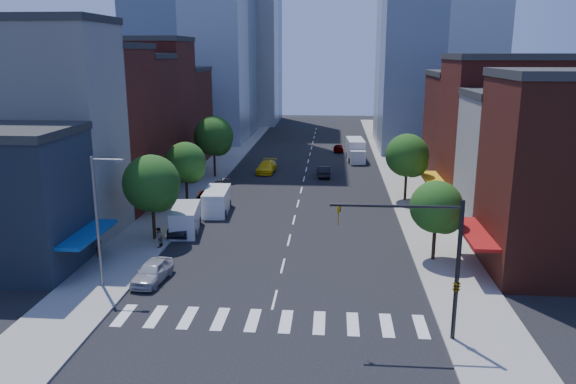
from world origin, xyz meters
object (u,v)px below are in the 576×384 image
box_truck (356,151)px  pedestrian_far (158,237)px  parked_car_front (152,272)px  parked_car_second (184,225)px  parked_car_rear (219,188)px  traffic_car_far (338,148)px  cargo_van_near (185,220)px  cargo_van_far (217,201)px  taxi (267,167)px  parked_car_third (207,199)px  traffic_car_oncoming (324,171)px  pedestrian_near (99,245)px

box_truck → pedestrian_far: box_truck is taller
parked_car_front → parked_car_second: parked_car_second is taller
parked_car_rear → pedestrian_far: (-1.20, -18.64, 0.30)m
traffic_car_far → cargo_van_near: bearing=69.3°
parked_car_second → box_truck: bearing=65.5°
parked_car_second → traffic_car_far: (14.00, 43.20, -0.18)m
cargo_van_far → taxi: 19.83m
parked_car_front → box_truck: box_truck is taller
parked_car_second → parked_car_third: bearing=90.0°
parked_car_second → traffic_car_oncoming: (11.96, 24.39, -0.11)m
cargo_van_far → parked_car_front: bearing=-96.5°
parked_car_second → pedestrian_near: bearing=-126.9°
traffic_car_oncoming → pedestrian_near: size_ratio=2.26×
cargo_van_far → box_truck: bearing=59.6°
parked_car_second → pedestrian_far: bearing=-103.6°
parked_car_front → traffic_car_far: bearing=82.3°
parked_car_third → traffic_car_far: (14.00, 33.84, -0.08)m
parked_car_front → cargo_van_near: size_ratio=0.77×
parked_car_front → pedestrian_far: (-1.64, 6.72, 0.21)m
cargo_van_far → pedestrian_far: bearing=-106.8°
parked_car_front → parked_car_rear: parked_car_front is taller
parked_car_front → parked_car_rear: size_ratio=0.96×
box_truck → pedestrian_near: (-21.47, -42.70, -0.39)m
parked_car_rear → parked_car_front: bearing=-84.9°
parked_car_second → traffic_car_far: bearing=72.0°
parked_car_front → taxi: size_ratio=0.83×
parked_car_rear → box_truck: bearing=57.1°
parked_car_front → parked_car_second: size_ratio=0.90×
cargo_van_near → traffic_car_far: (13.93, 42.85, -0.52)m
cargo_van_far → pedestrian_near: (-6.58, -13.43, -0.09)m
parked_car_front → cargo_van_near: 11.23m
parked_car_third → parked_car_second: bearing=-93.0°
pedestrian_near → taxi: bearing=-12.0°
parked_car_third → parked_car_rear: parked_car_third is taller
parked_car_front → pedestrian_near: 7.05m
parked_car_front → parked_car_third: 20.23m
parked_car_second → parked_car_third: 9.36m
pedestrian_far → box_truck: bearing=165.6°
taxi → parked_car_rear: bearing=-105.0°
cargo_van_near → traffic_car_far: 45.06m
parked_car_rear → box_truck: box_truck is taller
taxi → cargo_van_far: bearing=-93.9°
traffic_car_far → parked_car_front: bearing=73.4°
cargo_van_near → traffic_car_oncoming: bearing=56.0°
cargo_van_near → box_truck: bearing=57.7°
parked_car_second → cargo_van_far: size_ratio=0.86×
parked_car_rear → cargo_van_far: bearing=-75.8°
taxi → traffic_car_oncoming: 7.91m
pedestrian_near → cargo_van_near: bearing=-32.2°
parked_car_second → parked_car_rear: (0.20, 14.51, -0.14)m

